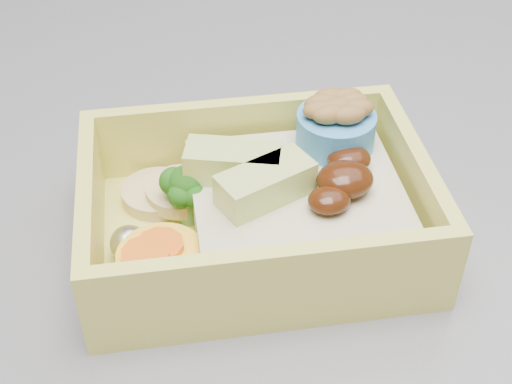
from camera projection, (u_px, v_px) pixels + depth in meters
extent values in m
cube|color=brown|center=(59.00, 1.00, 1.68)|extent=(3.20, 0.60, 0.90)
cube|color=#D6D158|center=(256.00, 235.00, 0.39)|extent=(0.19, 0.14, 0.01)
cube|color=#D6D158|center=(240.00, 132.00, 0.42)|extent=(0.18, 0.02, 0.04)
cube|color=#D6D158|center=(276.00, 285.00, 0.33)|extent=(0.18, 0.02, 0.04)
cube|color=#D6D158|center=(413.00, 183.00, 0.38)|extent=(0.01, 0.11, 0.04)
cube|color=#D6D158|center=(91.00, 216.00, 0.36)|extent=(0.01, 0.11, 0.04)
cube|color=tan|center=(296.00, 206.00, 0.38)|extent=(0.11, 0.11, 0.03)
ellipsoid|color=#331407|center=(345.00, 179.00, 0.36)|extent=(0.03, 0.03, 0.02)
ellipsoid|color=#331407|center=(349.00, 159.00, 0.38)|extent=(0.02, 0.02, 0.01)
ellipsoid|color=#331407|center=(329.00, 200.00, 0.35)|extent=(0.02, 0.02, 0.01)
cube|color=#BDD46F|center=(266.00, 184.00, 0.36)|extent=(0.05, 0.04, 0.02)
cube|color=#BDD46F|center=(233.00, 162.00, 0.37)|extent=(0.05, 0.04, 0.02)
cylinder|color=#5E9651|center=(189.00, 208.00, 0.39)|extent=(0.01, 0.01, 0.02)
sphere|color=#1E5914|center=(187.00, 183.00, 0.38)|extent=(0.02, 0.02, 0.02)
sphere|color=#1E5914|center=(202.00, 180.00, 0.38)|extent=(0.02, 0.02, 0.02)
sphere|color=#1E5914|center=(174.00, 181.00, 0.38)|extent=(0.02, 0.02, 0.02)
sphere|color=#1E5914|center=(194.00, 195.00, 0.37)|extent=(0.01, 0.01, 0.01)
sphere|color=#1E5914|center=(181.00, 195.00, 0.37)|extent=(0.01, 0.01, 0.01)
sphere|color=#1E5914|center=(186.00, 177.00, 0.39)|extent=(0.01, 0.01, 0.01)
cylinder|color=yellow|center=(162.00, 267.00, 0.35)|extent=(0.04, 0.04, 0.02)
cylinder|color=orange|center=(160.00, 246.00, 0.35)|extent=(0.02, 0.02, 0.00)
cylinder|color=orange|center=(146.00, 254.00, 0.34)|extent=(0.02, 0.02, 0.00)
cylinder|color=tan|center=(157.00, 194.00, 0.40)|extent=(0.04, 0.04, 0.01)
cylinder|color=tan|center=(182.00, 191.00, 0.40)|extent=(0.04, 0.04, 0.01)
ellipsoid|color=silver|center=(211.00, 172.00, 0.41)|extent=(0.02, 0.02, 0.02)
ellipsoid|color=silver|center=(129.00, 243.00, 0.37)|extent=(0.02, 0.02, 0.02)
cylinder|color=#3D8CD3|center=(336.00, 130.00, 0.39)|extent=(0.04, 0.04, 0.02)
ellipsoid|color=brown|center=(338.00, 107.00, 0.38)|extent=(0.02, 0.01, 0.01)
ellipsoid|color=brown|center=(352.00, 102.00, 0.39)|extent=(0.02, 0.01, 0.01)
ellipsoid|color=brown|center=(321.00, 103.00, 0.39)|extent=(0.02, 0.01, 0.01)
ellipsoid|color=brown|center=(348.00, 115.00, 0.38)|extent=(0.02, 0.01, 0.01)
ellipsoid|color=brown|center=(329.00, 114.00, 0.38)|extent=(0.02, 0.01, 0.01)
ellipsoid|color=brown|center=(357.00, 109.00, 0.38)|extent=(0.02, 0.01, 0.01)
ellipsoid|color=brown|center=(330.00, 98.00, 0.39)|extent=(0.02, 0.01, 0.01)
ellipsoid|color=brown|center=(346.00, 97.00, 0.39)|extent=(0.02, 0.01, 0.01)
ellipsoid|color=brown|center=(320.00, 110.00, 0.38)|extent=(0.02, 0.01, 0.01)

